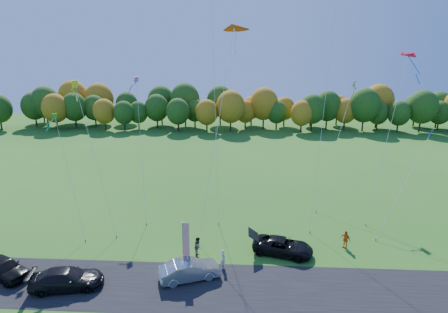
# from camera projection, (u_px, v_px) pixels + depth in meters

# --- Properties ---
(ground) EXTENTS (160.00, 160.00, 0.00)m
(ground) POSITION_uv_depth(u_px,v_px,m) (220.00, 257.00, 28.82)
(ground) COLOR #245F19
(asphalt_strip) EXTENTS (90.00, 6.00, 0.01)m
(asphalt_strip) POSITION_uv_depth(u_px,v_px,m) (216.00, 287.00, 24.97)
(asphalt_strip) COLOR black
(asphalt_strip) RESTS_ON ground
(tree_line) EXTENTS (116.00, 12.00, 10.00)m
(tree_line) POSITION_uv_depth(u_px,v_px,m) (235.00, 130.00, 81.80)
(tree_line) COLOR #1E4711
(tree_line) RESTS_ON ground
(black_suv) EXTENTS (5.41, 3.55, 1.38)m
(black_suv) POSITION_uv_depth(u_px,v_px,m) (283.00, 246.00, 29.19)
(black_suv) COLOR black
(black_suv) RESTS_ON ground
(silver_sedan) EXTENTS (4.77, 3.09, 1.49)m
(silver_sedan) POSITION_uv_depth(u_px,v_px,m) (190.00, 270.00, 25.79)
(silver_sedan) COLOR #ACABB0
(silver_sedan) RESTS_ON ground
(dark_truck_a) EXTENTS (5.32, 2.99, 1.45)m
(dark_truck_a) POSITION_uv_depth(u_px,v_px,m) (67.00, 279.00, 24.77)
(dark_truck_a) COLOR black
(dark_truck_a) RESTS_ON ground
(dark_truck_b) EXTENTS (4.76, 3.43, 1.51)m
(dark_truck_b) POSITION_uv_depth(u_px,v_px,m) (4.00, 268.00, 26.04)
(dark_truck_b) COLOR black
(dark_truck_b) RESTS_ON ground
(person_tailgate_a) EXTENTS (0.39, 0.58, 1.55)m
(person_tailgate_a) POSITION_uv_depth(u_px,v_px,m) (223.00, 259.00, 27.18)
(person_tailgate_a) COLOR beige
(person_tailgate_a) RESTS_ON ground
(person_tailgate_b) EXTENTS (0.69, 0.86, 1.66)m
(person_tailgate_b) POSITION_uv_depth(u_px,v_px,m) (198.00, 247.00, 28.85)
(person_tailgate_b) COLOR gray
(person_tailgate_b) RESTS_ON ground
(person_east) EXTENTS (0.92, 0.95, 1.60)m
(person_east) POSITION_uv_depth(u_px,v_px,m) (345.00, 239.00, 30.12)
(person_east) COLOR orange
(person_east) RESTS_ON ground
(feather_flag) EXTENTS (0.53, 0.10, 4.01)m
(feather_flag) POSITION_uv_depth(u_px,v_px,m) (185.00, 240.00, 26.59)
(feather_flag) COLOR #999999
(feather_flag) RESTS_ON ground
(kite_delta_blue) EXTENTS (3.34, 9.98, 28.84)m
(kite_delta_blue) POSITION_uv_depth(u_px,v_px,m) (214.00, 71.00, 35.18)
(kite_delta_blue) COLOR #4C3F33
(kite_delta_blue) RESTS_ON ground
(kite_parafoil_orange) EXTENTS (5.51, 12.02, 30.76)m
(kite_parafoil_orange) POSITION_uv_depth(u_px,v_px,m) (329.00, 65.00, 34.31)
(kite_parafoil_orange) COLOR #4C3F33
(kite_parafoil_orange) RESTS_ON ground
(kite_delta_red) EXTENTS (4.17, 9.06, 20.33)m
(kite_delta_red) POSITION_uv_depth(u_px,v_px,m) (218.00, 126.00, 32.15)
(kite_delta_red) COLOR #4C3F33
(kite_delta_red) RESTS_ON ground
(kite_parafoil_rainbow) EXTENTS (6.45, 7.31, 16.89)m
(kite_parafoil_rainbow) POSITION_uv_depth(u_px,v_px,m) (388.00, 136.00, 35.28)
(kite_parafoil_rainbow) COLOR #4C3F33
(kite_parafoil_rainbow) RESTS_ON ground
(kite_diamond_yellow) EXTENTS (5.18, 5.19, 14.27)m
(kite_diamond_yellow) POSITION_uv_depth(u_px,v_px,m) (95.00, 158.00, 32.52)
(kite_diamond_yellow) COLOR #4C3F33
(kite_diamond_yellow) RESTS_ON ground
(kite_diamond_green) EXTENTS (4.18, 4.66, 11.18)m
(kite_diamond_green) POSITION_uv_depth(u_px,v_px,m) (70.00, 176.00, 31.99)
(kite_diamond_green) COLOR #4C3F33
(kite_diamond_green) RESTS_ON ground
(kite_diamond_white) EXTENTS (5.45, 7.54, 13.86)m
(kite_diamond_white) POSITION_uv_depth(u_px,v_px,m) (336.00, 145.00, 38.76)
(kite_diamond_white) COLOR #4C3F33
(kite_diamond_white) RESTS_ON ground
(kite_diamond_pink) EXTENTS (3.05, 8.55, 14.32)m
(kite_diamond_pink) POSITION_uv_depth(u_px,v_px,m) (141.00, 147.00, 36.55)
(kite_diamond_pink) COLOR #4C3F33
(kite_diamond_pink) RESTS_ON ground
(kite_diamond_blue_low) EXTENTS (6.22, 4.94, 9.76)m
(kite_diamond_blue_low) POSITION_uv_depth(u_px,v_px,m) (404.00, 185.00, 32.19)
(kite_diamond_blue_low) COLOR #4C3F33
(kite_diamond_blue_low) RESTS_ON ground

